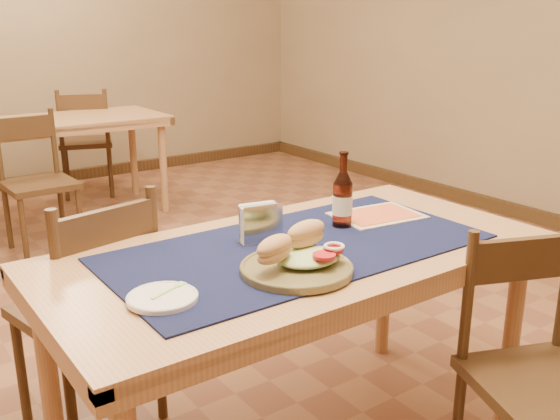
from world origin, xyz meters
TOP-DOWN VIEW (x-y plane):
  - room at (0.00, 0.00)m, footprint 6.04×7.04m
  - main_table at (0.00, -0.80)m, footprint 1.60×0.80m
  - placemat at (0.00, -0.80)m, footprint 1.20×0.60m
  - baseboard at (0.00, 0.00)m, footprint 6.00×7.00m
  - back_table at (0.19, 2.37)m, footprint 1.52×0.76m
  - chair_main_far at (-0.50, -0.26)m, footprint 0.49×0.49m
  - chair_main_near at (0.44, -1.39)m, footprint 0.51×0.51m
  - chair_back_near at (-0.14, 1.77)m, footprint 0.43×0.43m
  - chair_back_far at (0.55, 2.87)m, footprint 0.53×0.53m
  - sandwich_plate at (-0.12, -0.96)m, footprint 0.32×0.32m
  - side_plate at (-0.52, -0.91)m, footprint 0.18×0.18m
  - fork at (-0.49, -0.89)m, footprint 0.12×0.06m
  - beer_bottle at (0.24, -0.72)m, footprint 0.07×0.07m
  - napkin_holder at (-0.07, -0.69)m, footprint 0.15×0.08m
  - menu_card at (0.42, -0.71)m, footprint 0.33×0.26m

SIDE VIEW (x-z plane):
  - baseboard at x=0.00m, z-range 0.00..0.10m
  - chair_main_near at x=0.44m, z-range 0.02..0.87m
  - chair_back_near at x=-0.14m, z-range 0.02..0.90m
  - chair_main_far at x=-0.50m, z-range 0.02..0.92m
  - chair_back_far at x=0.55m, z-range 0.02..0.93m
  - main_table at x=0.00m, z-range 0.29..1.04m
  - back_table at x=0.19m, z-range 0.29..1.04m
  - placemat at x=0.00m, z-range 0.75..0.76m
  - menu_card at x=0.42m, z-range 0.76..0.76m
  - side_plate at x=-0.52m, z-range 0.76..0.77m
  - fork at x=-0.49m, z-range 0.77..0.77m
  - sandwich_plate at x=-0.12m, z-range 0.73..0.85m
  - napkin_holder at x=-0.07m, z-range 0.75..0.88m
  - beer_bottle at x=0.24m, z-range 0.72..0.98m
  - room at x=0.00m, z-range -0.02..2.82m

